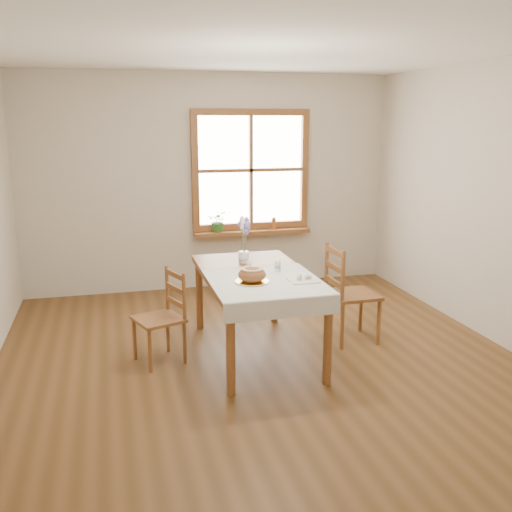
{
  "coord_description": "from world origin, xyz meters",
  "views": [
    {
      "loc": [
        -1.22,
        -4.35,
        2.05
      ],
      "look_at": [
        0.0,
        0.3,
        0.9
      ],
      "focal_mm": 40.0,
      "sensor_mm": 36.0,
      "label": 1
    }
  ],
  "objects_px": {
    "chair_right": "(353,293)",
    "bread_plate": "(252,282)",
    "flower_vase": "(244,258)",
    "chair_left": "(158,318)",
    "dining_table": "(256,282)"
  },
  "relations": [
    {
      "from": "chair_right",
      "to": "flower_vase",
      "type": "bearing_deg",
      "value": 73.49
    },
    {
      "from": "bread_plate",
      "to": "dining_table",
      "type": "bearing_deg",
      "value": 70.0
    },
    {
      "from": "flower_vase",
      "to": "chair_left",
      "type": "bearing_deg",
      "value": -158.82
    },
    {
      "from": "bread_plate",
      "to": "flower_vase",
      "type": "distance_m",
      "value": 0.68
    },
    {
      "from": "chair_right",
      "to": "bread_plate",
      "type": "relative_size",
      "value": 3.46
    },
    {
      "from": "chair_right",
      "to": "bread_plate",
      "type": "height_order",
      "value": "chair_right"
    },
    {
      "from": "dining_table",
      "to": "chair_right",
      "type": "bearing_deg",
      "value": 4.83
    },
    {
      "from": "dining_table",
      "to": "chair_left",
      "type": "height_order",
      "value": "chair_left"
    },
    {
      "from": "dining_table",
      "to": "chair_right",
      "type": "distance_m",
      "value": 0.99
    },
    {
      "from": "chair_left",
      "to": "bread_plate",
      "type": "relative_size",
      "value": 3.0
    },
    {
      "from": "flower_vase",
      "to": "bread_plate",
      "type": "bearing_deg",
      "value": -97.66
    },
    {
      "from": "dining_table",
      "to": "chair_right",
      "type": "xyz_separation_m",
      "value": [
        0.96,
        0.08,
        -0.2
      ]
    },
    {
      "from": "chair_left",
      "to": "chair_right",
      "type": "relative_size",
      "value": 0.87
    },
    {
      "from": "chair_left",
      "to": "bread_plate",
      "type": "height_order",
      "value": "chair_left"
    },
    {
      "from": "chair_right",
      "to": "dining_table",
      "type": "bearing_deg",
      "value": 93.46
    }
  ]
}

